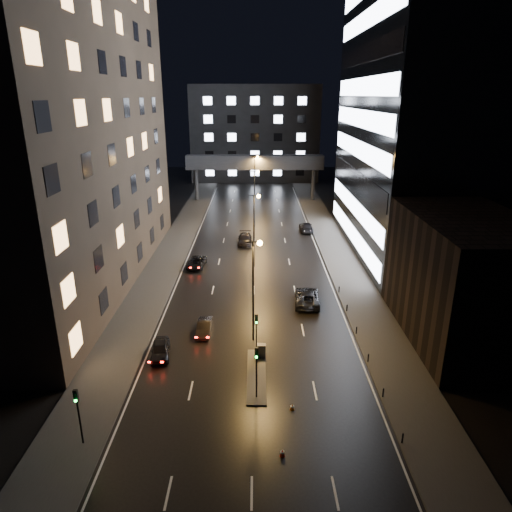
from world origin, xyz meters
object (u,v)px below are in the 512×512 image
object	(u,v)px
car_away_b	(204,327)
car_away_c	(197,263)
utility_cabinet	(261,351)
car_toward_b	(306,227)
car_away_d	(245,239)
car_toward_a	(307,297)
car_away_a	(160,350)

from	to	relation	value
car_away_b	car_away_c	xyz separation A→B (m)	(-3.04, 18.47, 0.03)
car_away_c	utility_cabinet	xyz separation A→B (m)	(8.62, -23.07, 0.12)
car_toward_b	utility_cabinet	world-z (taller)	car_toward_b
car_toward_b	utility_cabinet	xyz separation A→B (m)	(-8.30, -40.60, 0.02)
car_away_d	car_toward_a	size ratio (longest dim) A/B	0.90
car_away_c	utility_cabinet	world-z (taller)	utility_cabinet
car_away_b	car_away_c	bearing A→B (deg)	99.90
car_away_a	utility_cabinet	size ratio (longest dim) A/B	3.19
car_away_d	utility_cabinet	xyz separation A→B (m)	(2.20, -33.46, 0.02)
car_toward_a	utility_cabinet	size ratio (longest dim) A/B	4.63
car_away_a	car_toward_b	bearing A→B (deg)	59.62
car_away_a	car_away_d	bearing A→B (deg)	71.22
car_away_d	car_toward_b	world-z (taller)	car_away_d
car_toward_a	utility_cabinet	xyz separation A→B (m)	(-5.37, -11.44, -0.03)
car_toward_a	car_toward_b	xyz separation A→B (m)	(2.93, 29.16, -0.06)
car_away_d	utility_cabinet	world-z (taller)	car_away_d
car_away_c	car_toward_a	bearing A→B (deg)	-35.05
car_away_a	utility_cabinet	xyz separation A→B (m)	(9.11, -0.35, 0.10)
car_away_a	car_toward_a	bearing A→B (deg)	30.47
car_away_b	car_away_c	distance (m)	18.72
car_toward_a	car_away_b	bearing A→B (deg)	35.98
car_toward_a	utility_cabinet	distance (m)	12.64
car_away_b	utility_cabinet	distance (m)	7.23
car_away_b	car_toward_a	distance (m)	12.91
car_away_a	utility_cabinet	world-z (taller)	utility_cabinet
car_toward_a	utility_cabinet	bearing A→B (deg)	68.85
car_away_b	car_away_d	size ratio (longest dim) A/B	0.73
car_away_b	car_toward_b	bearing A→B (deg)	69.46
car_away_c	car_away_b	bearing A→B (deg)	-75.96
car_away_c	car_away_d	size ratio (longest dim) A/B	0.90
car_away_a	car_away_b	size ratio (longest dim) A/B	1.05
car_toward_b	car_away_b	bearing A→B (deg)	68.95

